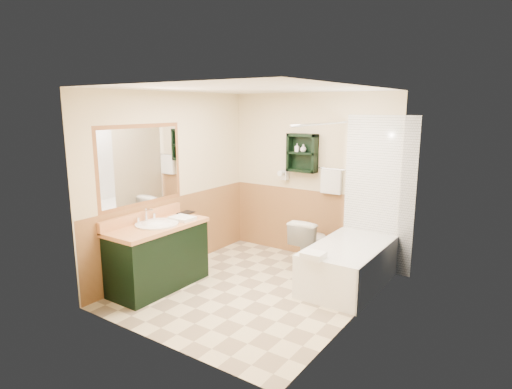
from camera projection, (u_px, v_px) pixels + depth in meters
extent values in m
plane|color=beige|center=(252.00, 289.00, 5.26)|extent=(3.00, 3.00, 0.00)
cube|color=#FFF2C7|center=(311.00, 177.00, 6.25)|extent=(2.60, 0.04, 2.40)
cube|color=#FFF2C7|center=(172.00, 183.00, 5.75)|extent=(0.04, 3.00, 2.40)
cube|color=#FFF2C7|center=(360.00, 209.00, 4.29)|extent=(0.04, 3.00, 2.40)
cube|color=white|center=(252.00, 87.00, 4.77)|extent=(2.60, 3.00, 0.04)
cube|color=black|center=(302.00, 153.00, 6.14)|extent=(0.45, 0.15, 0.55)
cylinder|color=silver|center=(323.00, 124.00, 5.17)|extent=(0.03, 1.60, 0.03)
cube|color=black|center=(158.00, 256.00, 5.25)|extent=(0.59, 1.26, 0.80)
cube|color=white|center=(350.00, 264.00, 5.35)|extent=(0.79, 1.50, 0.53)
imported|color=white|center=(310.00, 243.00, 5.94)|extent=(0.42, 0.72, 0.69)
cube|color=silver|center=(182.00, 218.00, 5.39)|extent=(0.29, 0.23, 0.04)
imported|color=black|center=(181.00, 205.00, 5.72)|extent=(0.16, 0.03, 0.22)
cube|color=silver|center=(313.00, 255.00, 4.81)|extent=(0.25, 0.21, 0.07)
imported|color=white|center=(297.00, 150.00, 6.17)|extent=(0.07, 0.13, 0.05)
imported|color=white|center=(303.00, 149.00, 6.11)|extent=(0.10, 0.12, 0.09)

